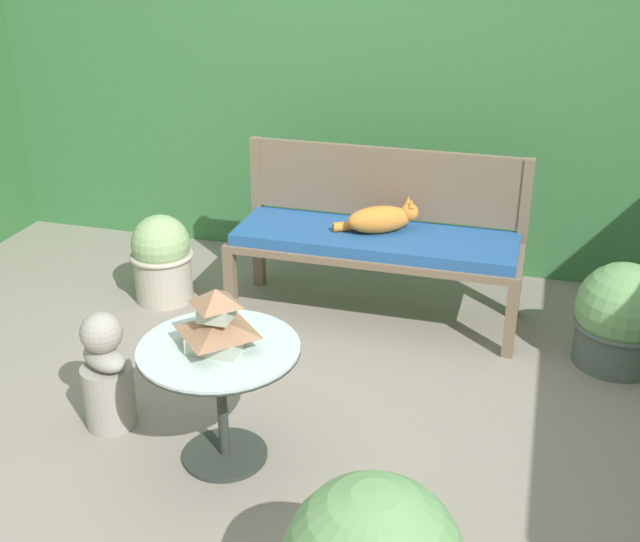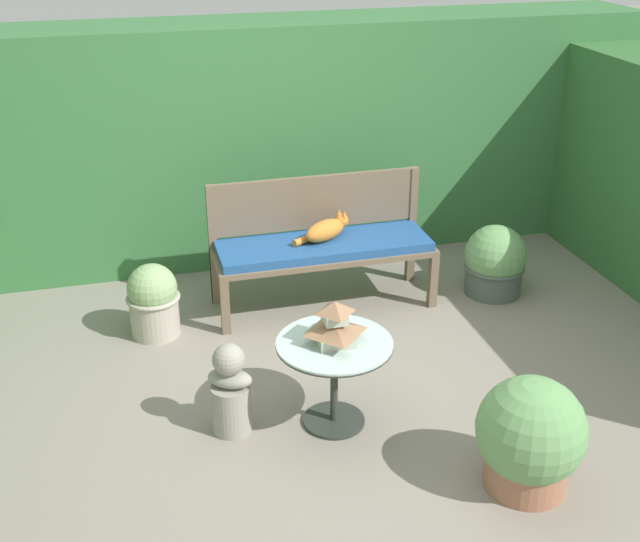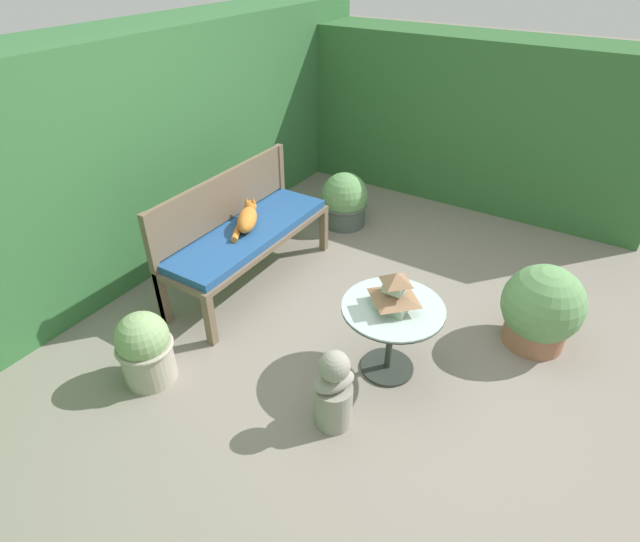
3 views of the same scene
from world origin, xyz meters
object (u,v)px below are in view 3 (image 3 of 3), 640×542
object	(u,v)px
patio_table	(392,321)
garden_bust	(334,392)
potted_plant_table_far	(145,348)
garden_bench	(250,237)
potted_plant_table_near	(344,201)
potted_plant_path_edge	(541,309)
cat	(247,219)
pagoda_birdhouse	(395,293)

from	to	relation	value
patio_table	garden_bust	distance (m)	0.61
potted_plant_table_far	garden_bench	bearing A→B (deg)	5.33
potted_plant_table_near	potted_plant_table_far	xyz separation A→B (m)	(-2.54, 0.03, 0.01)
potted_plant_table_near	potted_plant_path_edge	world-z (taller)	potted_plant_path_edge
patio_table	potted_plant_table_far	distance (m)	1.60
cat	potted_plant_path_edge	bearing A→B (deg)	-107.52
garden_bench	garden_bust	xyz separation A→B (m)	(-0.91, -1.33, -0.18)
garden_bench	cat	world-z (taller)	cat
cat	garden_bust	distance (m)	1.68
garden_bust	potted_plant_path_edge	xyz separation A→B (m)	(1.39, -0.86, 0.04)
garden_bench	potted_plant_table_far	bearing A→B (deg)	-174.67
garden_bust	potted_plant_table_near	distance (m)	2.50
garden_bust	pagoda_birdhouse	bearing A→B (deg)	21.72
pagoda_birdhouse	potted_plant_path_edge	distance (m)	1.17
garden_bust	potted_plant_path_edge	size ratio (longest dim) A/B	0.89
patio_table	pagoda_birdhouse	distance (m)	0.22
garden_bench	potted_plant_path_edge	distance (m)	2.25
pagoda_birdhouse	potted_plant_table_far	distance (m)	1.64
pagoda_birdhouse	potted_plant_table_far	world-z (taller)	pagoda_birdhouse
garden_bench	potted_plant_path_edge	world-z (taller)	potted_plant_path_edge
cat	potted_plant_table_near	distance (m)	1.33
garden_bust	potted_plant_table_far	size ratio (longest dim) A/B	1.07
potted_plant_path_edge	potted_plant_table_far	size ratio (longest dim) A/B	1.19
potted_plant_path_edge	potted_plant_table_far	bearing A→B (deg)	129.60
patio_table	garden_bust	xyz separation A→B (m)	(-0.58, 0.08, -0.17)
cat	potted_plant_path_edge	distance (m)	2.29
patio_table	potted_plant_path_edge	size ratio (longest dim) A/B	1.05
potted_plant_path_edge	potted_plant_table_far	xyz separation A→B (m)	(-1.72, 2.08, -0.04)
garden_bust	garden_bench	bearing A→B (deg)	85.75
patio_table	garden_bust	bearing A→B (deg)	171.80
cat	pagoda_birdhouse	xyz separation A→B (m)	(-0.35, -1.45, 0.06)
potted_plant_table_near	pagoda_birdhouse	bearing A→B (deg)	-141.92
cat	patio_table	xyz separation A→B (m)	(-0.35, -1.45, -0.16)
potted_plant_table_near	potted_plant_path_edge	distance (m)	2.20
cat	potted_plant_path_edge	size ratio (longest dim) A/B	0.73
garden_bench	pagoda_birdhouse	bearing A→B (deg)	-102.94
cat	potted_plant_table_far	world-z (taller)	cat
patio_table	potted_plant_path_edge	distance (m)	1.13
garden_bench	patio_table	xyz separation A→B (m)	(-0.33, -1.42, -0.02)
garden_bench	potted_plant_table_near	xyz separation A→B (m)	(1.30, -0.15, -0.19)
garden_bench	cat	size ratio (longest dim) A/B	3.51
garden_bench	patio_table	size ratio (longest dim) A/B	2.42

